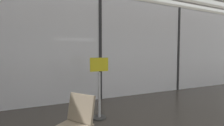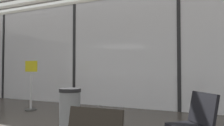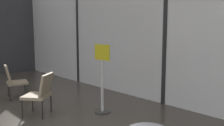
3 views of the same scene
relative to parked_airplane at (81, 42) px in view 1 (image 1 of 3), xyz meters
The scene contains 6 objects.
glass_curtain_wall 4.42m from the parked_airplane, 93.62° to the right, with size 14.00×0.08×3.49m, color silver.
window_mullion_1 4.42m from the parked_airplane, 93.62° to the right, with size 0.10×0.12×3.49m, color black.
window_mullion_2 5.47m from the parked_airplane, 53.68° to the right, with size 0.10×0.12×3.49m, color black.
parked_airplane is the anchor object (origin of this frame).
lounge_chair_4 7.29m from the parked_airplane, 102.37° to the right, with size 0.71×0.70×0.87m.
info_sign 6.14m from the parked_airplane, 97.69° to the right, with size 0.44×0.32×1.44m.
Camera 1 is at (-1.61, 0.36, 1.51)m, focal length 24.13 mm.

